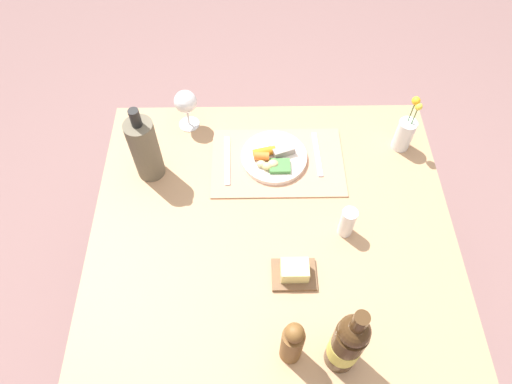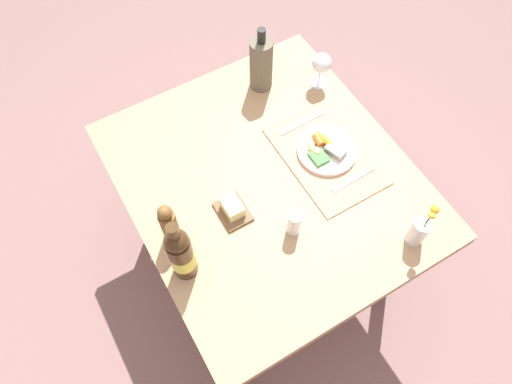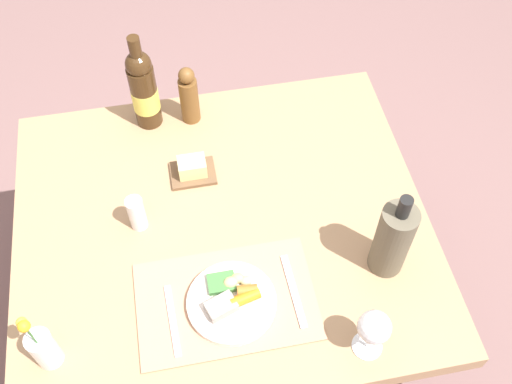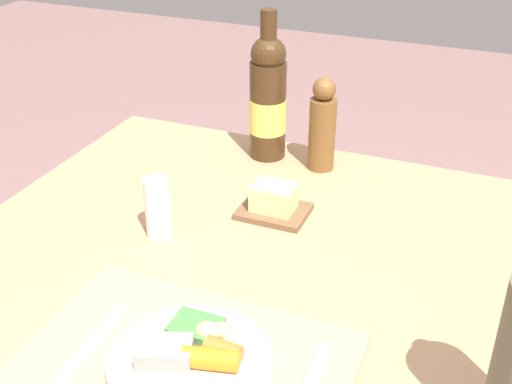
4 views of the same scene
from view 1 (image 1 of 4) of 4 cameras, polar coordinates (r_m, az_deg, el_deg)
name	(u,v)px [view 1 (image 1 of 4)]	position (r m, az deg, el deg)	size (l,w,h in m)	color
ground_plane	(267,305)	(2.13, 1.43, -13.87)	(8.00, 8.00, 0.00)	#82605E
dining_table	(272,235)	(1.52, 1.95, -5.34)	(1.14, 1.01, 0.75)	tan
placemat	(278,162)	(1.58, 2.70, 3.75)	(0.45, 0.29, 0.01)	tan
dinner_plate	(274,157)	(1.57, 2.21, 4.39)	(0.23, 0.23, 0.05)	white
fork	(317,154)	(1.61, 7.64, 4.71)	(0.02, 0.19, 0.01)	silver
knife	(227,160)	(1.58, -3.60, 3.97)	(0.02, 0.21, 0.01)	silver
salt_shaker	(347,222)	(1.41, 11.29, -3.71)	(0.05, 0.05, 0.11)	white
flower_vase	(405,133)	(1.65, 18.04, 7.05)	(0.06, 0.06, 0.23)	silver
butter_dish	(294,272)	(1.35, 4.79, -9.88)	(0.13, 0.10, 0.06)	brown
pepper_mill	(292,343)	(1.21, 4.53, -18.23)	(0.06, 0.06, 0.20)	brown
cooler_bottle	(145,149)	(1.51, -13.66, 5.26)	(0.09, 0.09, 0.29)	#625A48
wine_bottle	(347,343)	(1.18, 11.29, -18.00)	(0.08, 0.08, 0.33)	#402914
wine_glass	(186,103)	(1.63, -8.76, 10.93)	(0.08, 0.08, 0.16)	white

